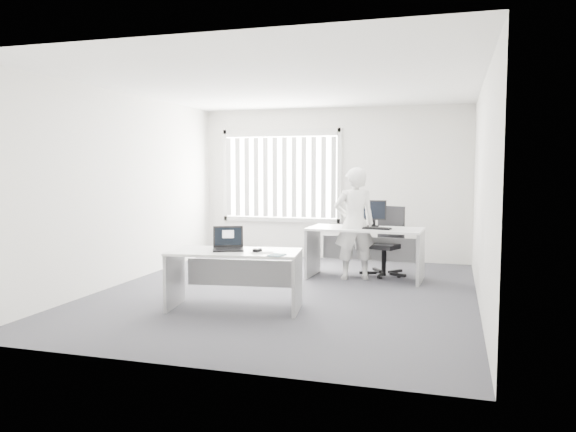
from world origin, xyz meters
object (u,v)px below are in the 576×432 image
(office_chair, at_px, (386,254))
(laptop, at_px, (228,239))
(desk_near, at_px, (235,267))
(desk_far, at_px, (365,242))
(monitor, at_px, (373,213))
(person, at_px, (354,224))

(office_chair, relative_size, laptop, 2.99)
(office_chair, bearing_deg, desk_near, -96.78)
(desk_near, bearing_deg, desk_far, 54.00)
(desk_near, bearing_deg, monitor, 55.12)
(office_chair, height_order, monitor, monitor)
(desk_near, xyz_separation_m, person, (1.07, 2.20, 0.34))
(desk_near, relative_size, laptop, 4.51)
(desk_near, relative_size, desk_far, 0.93)
(desk_near, height_order, monitor, monitor)
(desk_near, height_order, desk_far, desk_far)
(office_chair, xyz_separation_m, laptop, (-1.57, -2.69, 0.51))
(laptop, bearing_deg, person, 40.00)
(office_chair, distance_m, monitor, 0.69)
(desk_near, distance_m, desk_far, 2.60)
(person, bearing_deg, laptop, 40.65)
(person, relative_size, laptop, 4.70)
(desk_near, distance_m, monitor, 2.91)
(desk_near, xyz_separation_m, office_chair, (1.50, 2.67, -0.17))
(office_chair, height_order, laptop, office_chair)
(office_chair, distance_m, person, 0.82)
(desk_near, xyz_separation_m, monitor, (1.31, 2.56, 0.48))
(monitor, bearing_deg, laptop, -120.58)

